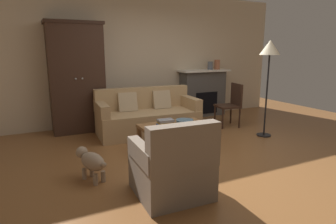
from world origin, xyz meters
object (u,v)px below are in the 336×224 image
Objects in this scene: fireplace at (203,93)px; mantel_vase_slate at (210,66)px; mantel_vase_terracotta at (217,65)px; fruit_bowl at (185,121)px; book_stack at (166,123)px; couch at (147,117)px; armoire at (77,78)px; coffee_table at (175,128)px; side_chair_wooden at (231,102)px; armchair_near_left at (173,169)px; dog at (91,161)px; floor_lamp at (270,53)px.

fireplace is 6.65× the size of mantel_vase_slate.
mantel_vase_slate is 0.82× the size of mantel_vase_terracotta.
fruit_bowl is 2.84m from mantel_vase_terracotta.
couch is at bearing 82.55° from book_stack.
armoire reaches higher than coffee_table.
fruit_bowl is 2.70m from mantel_vase_slate.
coffee_table is at bearing 178.43° from fruit_bowl.
side_chair_wooden is (1.76, 0.79, 0.15)m from coffee_table.
fireplace is at bearing 89.75° from side_chair_wooden.
fireplace reaches higher than side_chair_wooden.
armchair_near_left is 1.07m from dog.
side_chair_wooden is (1.93, 0.82, 0.04)m from book_stack.
fruit_bowl is 1.77m from side_chair_wooden.
mantel_vase_slate is at bearing 87.79° from floor_lamp.
fruit_bowl is (0.21, -1.09, 0.13)m from couch.
dog is (-3.20, -2.44, -0.32)m from fireplace.
dog is (-1.41, -1.62, -0.07)m from couch.
fireplace is 0.72× the size of floor_lamp.
book_stack is (-0.35, -0.02, 0.02)m from fruit_bowl.
side_chair_wooden is 3.47m from dog.
dog is (-3.38, -2.42, -0.97)m from mantel_vase_slate.
mantel_vase_terracotta reaches higher than dog.
coffee_table is 4.26× the size of book_stack.
side_chair_wooden is at bearing 23.00° from book_stack.
book_stack is 1.11× the size of mantel_vase_terracotta.
mantel_vase_slate is 0.35× the size of dog.
side_chair_wooden is (2.47, 2.12, 0.20)m from armchair_near_left.
side_chair_wooden is at bearing -90.25° from fireplace.
armoire reaches higher than couch.
fireplace is 2.99m from armoire.
mantel_vase_terracotta is at bearing 48.36° from armchair_near_left.
book_stack is 3.10m from mantel_vase_terracotta.
armchair_near_left is at bearing -47.51° from dog.
mantel_vase_terracotta is (2.17, 0.80, 0.92)m from couch.
floor_lamp reaches higher than mantel_vase_terracotta.
mantel_vase_terracotta reaches higher than armchair_near_left.
fireplace is 2.48m from fruit_bowl.
floor_lamp is 3.26× the size of dog.
armchair_near_left is at bearing -112.48° from book_stack.
armoire reaches higher than armchair_near_left.
armoire is 2.51m from dog.
floor_lamp is (-0.08, -1.95, 0.31)m from mantel_vase_slate.
floor_lamp reaches higher than book_stack.
fruit_bowl is at bearing -129.69° from fireplace.
mantel_vase_slate is at bearing 35.61° from dog.
armoire reaches higher than fruit_bowl.
fireplace is 4.46× the size of fruit_bowl.
couch is 2.49m from mantel_vase_terracotta.
couch is 8.46× the size of mantel_vase_terracotta.
book_stack is (1.02, -1.85, -0.59)m from armoire.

